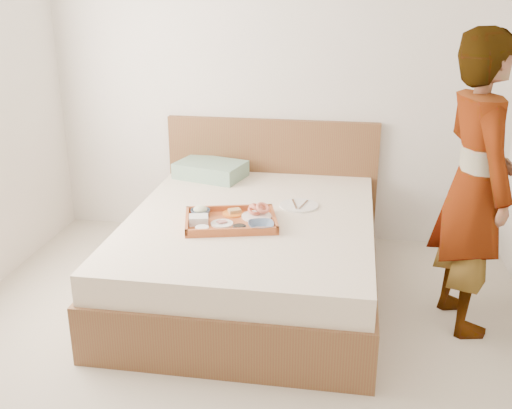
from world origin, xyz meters
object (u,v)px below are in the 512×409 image
object	(u,v)px
tray	(231,220)
dinner_plate	(299,206)
bed	(251,254)
person	(475,186)

from	to	relation	value
tray	dinner_plate	world-z (taller)	tray
bed	dinner_plate	size ratio (longest dim) A/B	7.75
tray	person	size ratio (longest dim) A/B	0.32
bed	tray	distance (m)	0.34
bed	tray	size ratio (longest dim) A/B	3.58
dinner_plate	person	distance (m)	1.15
bed	person	world-z (taller)	person
tray	dinner_plate	bearing A→B (deg)	30.12
bed	dinner_plate	distance (m)	0.46
dinner_plate	person	bearing A→B (deg)	-21.53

